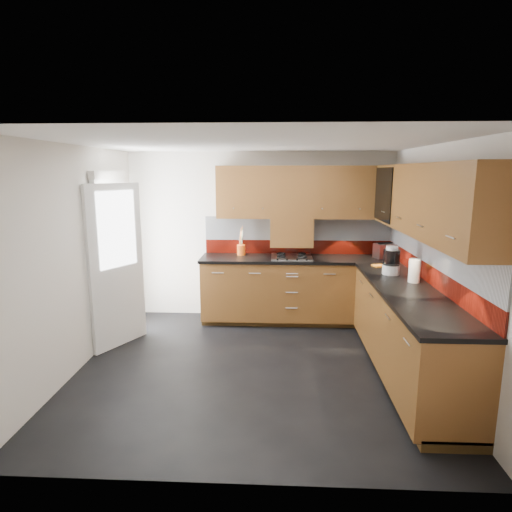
# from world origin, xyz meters

# --- Properties ---
(room) EXTENTS (4.00, 3.80, 2.64)m
(room) POSITION_xyz_m (0.00, 0.00, 1.50)
(room) COLOR black
(base_cabinets) EXTENTS (2.70, 3.20, 0.95)m
(base_cabinets) POSITION_xyz_m (1.07, 0.72, 0.44)
(base_cabinets) COLOR brown
(base_cabinets) RESTS_ON room
(countertop) EXTENTS (2.72, 3.22, 0.04)m
(countertop) POSITION_xyz_m (1.05, 0.70, 0.92)
(countertop) COLOR black
(countertop) RESTS_ON base_cabinets
(backsplash) EXTENTS (2.70, 3.20, 0.54)m
(backsplash) POSITION_xyz_m (1.28, 0.93, 1.21)
(backsplash) COLOR maroon
(backsplash) RESTS_ON countertop
(upper_cabinets) EXTENTS (2.50, 3.20, 0.72)m
(upper_cabinets) POSITION_xyz_m (1.23, 0.78, 1.84)
(upper_cabinets) COLOR brown
(upper_cabinets) RESTS_ON room
(extractor_hood) EXTENTS (0.60, 0.33, 0.40)m
(extractor_hood) POSITION_xyz_m (0.45, 1.64, 1.28)
(extractor_hood) COLOR brown
(extractor_hood) RESTS_ON room
(glass_cabinet) EXTENTS (0.32, 0.80, 0.66)m
(glass_cabinet) POSITION_xyz_m (1.71, 1.07, 1.87)
(glass_cabinet) COLOR black
(glass_cabinet) RESTS_ON room
(back_door) EXTENTS (0.42, 1.19, 2.04)m
(back_door) POSITION_xyz_m (-1.78, 0.75, 1.03)
(back_door) COLOR white
(back_door) RESTS_ON room
(gas_hob) EXTENTS (0.57, 0.50, 0.04)m
(gas_hob) POSITION_xyz_m (0.45, 1.47, 0.95)
(gas_hob) COLOR silver
(gas_hob) RESTS_ON countertop
(utensil_pot) EXTENTS (0.12, 0.12, 0.42)m
(utensil_pot) POSITION_xyz_m (-0.27, 1.64, 1.04)
(utensil_pot) COLOR orange
(utensil_pot) RESTS_ON countertop
(toaster) EXTENTS (0.33, 0.26, 0.21)m
(toaster) POSITION_xyz_m (1.75, 1.55, 1.04)
(toaster) COLOR silver
(toaster) RESTS_ON countertop
(food_processor) EXTENTS (0.20, 0.20, 0.33)m
(food_processor) POSITION_xyz_m (1.58, 0.56, 1.09)
(food_processor) COLOR white
(food_processor) RESTS_ON countertop
(paper_towel) EXTENTS (0.15, 0.15, 0.26)m
(paper_towel) POSITION_xyz_m (1.73, 0.19, 1.07)
(paper_towel) COLOR white
(paper_towel) RESTS_ON countertop
(orange_cloth) EXTENTS (0.19, 0.17, 0.02)m
(orange_cloth) POSITION_xyz_m (1.54, 0.98, 0.95)
(orange_cloth) COLOR orange
(orange_cloth) RESTS_ON countertop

